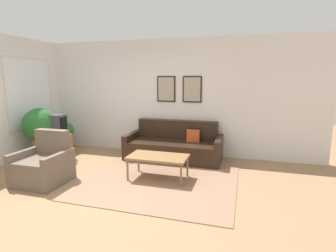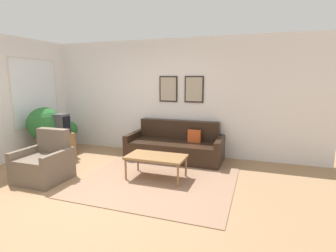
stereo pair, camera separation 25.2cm
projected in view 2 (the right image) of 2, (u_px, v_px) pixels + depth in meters
ground_plane at (95, 188)px, 4.36m from camera, size 16.00×16.00×0.00m
area_rug at (158, 180)px, 4.66m from camera, size 2.64×2.40×0.01m
wall_back at (152, 97)px, 6.39m from camera, size 8.00×0.09×2.70m
wall_left_window at (6, 99)px, 5.56m from camera, size 0.08×8.00×2.70m
couch at (175, 146)px, 5.90m from camera, size 2.12×0.90×0.84m
coffee_table at (156, 158)px, 4.69m from camera, size 1.05×0.58×0.43m
tv_stand at (57, 145)px, 5.99m from camera, size 0.75×0.41×0.56m
tv at (55, 124)px, 5.90m from camera, size 0.64×0.28×0.45m
armchair at (44, 164)px, 4.66m from camera, size 0.80×0.76×0.89m
potted_plant_tall at (45, 125)px, 5.93m from camera, size 0.75×0.75×1.16m
potted_plant_by_window at (70, 132)px, 6.70m from camera, size 0.42×0.42×0.72m
potted_plant_small at (58, 128)px, 6.56m from camera, size 0.57×0.57×0.87m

